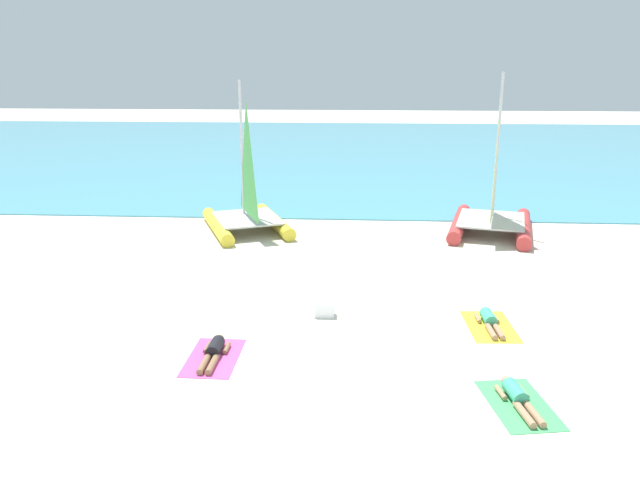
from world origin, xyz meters
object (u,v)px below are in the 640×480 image
object	(u,v)px
towel_left	(214,358)
sunbather_right	(490,321)
sailboat_yellow	(247,210)
sunbather_middle	(518,397)
sailboat_red	(492,211)
towel_middle	(519,405)
towel_right	(490,326)
sunbather_left	(214,351)
cooler_box	(324,309)

from	to	relation	value
towel_left	sunbather_right	world-z (taller)	sunbather_right
sailboat_yellow	sunbather_middle	distance (m)	14.10
sailboat_yellow	sunbather_right	bearing A→B (deg)	-70.66
sailboat_red	towel_middle	size ratio (longest dim) A/B	3.10
towel_left	sunbather_middle	bearing A→B (deg)	-13.54
towel_left	towel_right	distance (m)	6.73
sunbather_left	sunbather_middle	size ratio (longest dim) A/B	1.00
sunbather_left	cooler_box	bearing A→B (deg)	47.26
sunbather_right	cooler_box	size ratio (longest dim) A/B	3.13
towel_left	sunbather_right	xyz separation A→B (m)	(6.40, 2.13, 0.13)
towel_middle	sunbather_right	world-z (taller)	sunbather_right
sunbather_right	cooler_box	world-z (taller)	cooler_box
sailboat_red	towel_right	size ratio (longest dim) A/B	3.10
towel_left	cooler_box	size ratio (longest dim) A/B	3.80
towel_left	towel_middle	xyz separation A→B (m)	(6.23, -1.56, 0.00)
sunbather_left	cooler_box	world-z (taller)	cooler_box
sailboat_yellow	towel_middle	bearing A→B (deg)	-81.17
towel_left	sunbather_middle	xyz separation A→B (m)	(6.22, -1.50, 0.13)
sunbather_middle	sunbather_right	bearing A→B (deg)	77.64
sailboat_red	sunbather_middle	bearing A→B (deg)	-85.31
sailboat_red	sunbather_right	world-z (taller)	sailboat_red
sunbather_left	towel_middle	world-z (taller)	sunbather_left
towel_left	cooler_box	distance (m)	3.39
sailboat_yellow	sailboat_red	bearing A→B (deg)	-21.22
sailboat_yellow	sunbather_right	xyz separation A→B (m)	(7.49, -8.41, -0.70)
towel_middle	sunbather_right	distance (m)	3.70
sunbather_left	sunbather_right	size ratio (longest dim) A/B	1.00
towel_left	sunbather_right	distance (m)	6.75
towel_middle	cooler_box	world-z (taller)	cooler_box
sailboat_red	sunbather_right	xyz separation A→B (m)	(-1.72, -8.59, -0.75)
sunbather_left	towel_right	size ratio (longest dim) A/B	0.82
sailboat_red	towel_left	distance (m)	13.48
sunbather_right	sunbather_left	bearing A→B (deg)	-164.90
sailboat_red	sunbather_left	bearing A→B (deg)	-113.79
towel_middle	towel_right	world-z (taller)	same
sailboat_red	sunbather_left	xyz separation A→B (m)	(-8.12, -10.65, -0.75)
sunbather_middle	sunbather_right	distance (m)	3.63
sunbather_right	towel_right	bearing A→B (deg)	-90.00
towel_middle	cooler_box	xyz separation A→B (m)	(-3.93, 4.05, 0.17)
sailboat_red	sunbather_middle	distance (m)	12.39
sailboat_yellow	towel_right	bearing A→B (deg)	-70.87
sailboat_yellow	towel_right	distance (m)	11.35
towel_middle	towel_left	bearing A→B (deg)	165.91
sailboat_yellow	sailboat_red	world-z (taller)	sailboat_red
towel_right	cooler_box	bearing A→B (deg)	174.07
sunbather_right	sunbather_middle	bearing A→B (deg)	-95.59
towel_middle	sunbather_right	xyz separation A→B (m)	(0.17, 3.69, 0.13)
towel_middle	sailboat_red	bearing A→B (deg)	81.24
sailboat_red	sunbather_right	distance (m)	8.80
towel_left	cooler_box	bearing A→B (deg)	47.19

